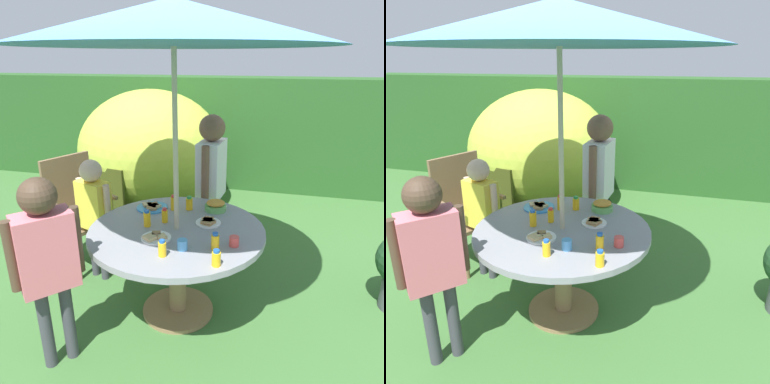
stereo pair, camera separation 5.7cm
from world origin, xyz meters
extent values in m
cube|color=#3D6B33|center=(0.00, 0.00, -0.01)|extent=(10.00, 10.00, 0.02)
cube|color=#285623|center=(0.00, 3.29, 0.82)|extent=(9.00, 0.70, 1.63)
cylinder|color=#93704C|center=(0.00, 0.00, 0.01)|extent=(0.56, 0.56, 0.03)
cylinder|color=#93704C|center=(0.00, 0.00, 0.34)|extent=(0.13, 0.13, 0.68)
cylinder|color=gray|center=(0.00, 0.00, 0.71)|extent=(1.30, 1.30, 0.04)
cylinder|color=#B7AD8C|center=(0.00, 0.00, 1.12)|extent=(0.04, 0.04, 2.25)
cone|color=#3F72B2|center=(0.00, 0.00, 2.11)|extent=(2.05, 2.05, 0.27)
cylinder|color=brown|center=(-0.99, 0.21, 0.21)|extent=(0.04, 0.04, 0.42)
cylinder|color=brown|center=(-0.79, 0.63, 0.21)|extent=(0.04, 0.04, 0.42)
cylinder|color=brown|center=(-1.36, 0.38, 0.21)|extent=(0.04, 0.04, 0.42)
cylinder|color=brown|center=(-1.16, 0.80, 0.21)|extent=(0.04, 0.04, 0.42)
cube|color=brown|center=(-1.07, 0.50, 0.44)|extent=(0.62, 0.65, 0.04)
cube|color=brown|center=(-1.26, 0.59, 0.75)|extent=(0.25, 0.47, 0.59)
cube|color=brown|center=(-1.17, 0.29, 0.66)|extent=(0.42, 0.22, 0.03)
cube|color=brown|center=(-0.97, 0.71, 0.66)|extent=(0.42, 0.22, 0.03)
ellipsoid|color=#B2C63F|center=(-0.94, 2.06, 0.77)|extent=(2.30, 2.27, 1.54)
cylinder|color=black|center=(-0.94, 2.06, 0.01)|extent=(2.35, 2.35, 0.01)
cube|color=#3E4516|center=(-1.19, 1.20, 0.42)|extent=(0.51, 0.17, 0.69)
cylinder|color=#3F3F47|center=(0.08, 1.00, 0.32)|extent=(0.09, 0.09, 0.64)
cylinder|color=#3F3F47|center=(0.07, 0.84, 0.32)|extent=(0.09, 0.09, 0.64)
cube|color=white|center=(0.07, 0.92, 0.91)|extent=(0.23, 0.39, 0.54)
cylinder|color=brown|center=(0.09, 1.13, 0.94)|extent=(0.07, 0.07, 0.49)
cylinder|color=brown|center=(0.06, 0.72, 0.94)|extent=(0.07, 0.07, 0.49)
sphere|color=brown|center=(0.07, 0.92, 1.31)|extent=(0.24, 0.24, 0.24)
cylinder|color=#3F3F47|center=(-0.89, 0.32, 0.25)|extent=(0.07, 0.07, 0.50)
cylinder|color=#3F3F47|center=(-0.77, 0.28, 0.25)|extent=(0.07, 0.07, 0.50)
cube|color=yellow|center=(-0.83, 0.30, 0.71)|extent=(0.33, 0.25, 0.42)
cylinder|color=#D8B293|center=(-0.99, 0.36, 0.73)|extent=(0.05, 0.05, 0.38)
cylinder|color=#D8B293|center=(-0.68, 0.24, 0.73)|extent=(0.05, 0.05, 0.38)
sphere|color=#D8B293|center=(-0.83, 0.30, 1.02)|extent=(0.19, 0.19, 0.19)
cylinder|color=#3F3F47|center=(-0.66, -0.73, 0.29)|extent=(0.08, 0.08, 0.58)
cylinder|color=#3F3F47|center=(-0.57, -0.62, 0.29)|extent=(0.08, 0.08, 0.58)
cube|color=#EA727F|center=(-0.61, -0.68, 0.82)|extent=(0.36, 0.37, 0.49)
cylinder|color=#4C3828|center=(-0.74, -0.81, 0.85)|extent=(0.06, 0.06, 0.44)
cylinder|color=#4C3828|center=(-0.49, -0.54, 0.85)|extent=(0.06, 0.06, 0.44)
sphere|color=#4C3828|center=(-0.61, -0.68, 1.18)|extent=(0.22, 0.22, 0.22)
cylinder|color=#66B259|center=(0.21, 0.41, 0.75)|extent=(0.18, 0.18, 0.05)
ellipsoid|color=gold|center=(0.21, 0.41, 0.79)|extent=(0.15, 0.15, 0.04)
cylinder|color=#338CD8|center=(-0.31, 0.32, 0.73)|extent=(0.26, 0.26, 0.01)
cube|color=tan|center=(-0.28, 0.32, 0.75)|extent=(0.11, 0.11, 0.02)
cube|color=#9E7547|center=(-0.31, 0.34, 0.75)|extent=(0.12, 0.12, 0.02)
cube|color=tan|center=(-0.35, 0.34, 0.75)|extent=(0.10, 0.10, 0.02)
cube|color=#9E7547|center=(-0.30, 0.27, 0.75)|extent=(0.10, 0.10, 0.02)
cylinder|color=white|center=(0.21, 0.14, 0.73)|extent=(0.19, 0.19, 0.01)
cube|color=tan|center=(0.22, 0.15, 0.75)|extent=(0.09, 0.09, 0.02)
cube|color=#9E7547|center=(0.20, 0.17, 0.75)|extent=(0.08, 0.08, 0.02)
cube|color=tan|center=(0.19, 0.15, 0.75)|extent=(0.08, 0.08, 0.02)
cube|color=#9E7547|center=(0.21, 0.12, 0.75)|extent=(0.11, 0.11, 0.02)
cylinder|color=white|center=(-0.09, -0.19, 0.73)|extent=(0.21, 0.21, 0.01)
cube|color=tan|center=(-0.06, -0.19, 0.75)|extent=(0.09, 0.09, 0.02)
cube|color=#9E7547|center=(-0.10, -0.16, 0.75)|extent=(0.08, 0.08, 0.02)
cube|color=tan|center=(-0.12, -0.22, 0.75)|extent=(0.11, 0.11, 0.02)
cylinder|color=yellow|center=(0.37, -0.43, 0.77)|extent=(0.06, 0.06, 0.09)
cylinder|color=blue|center=(0.37, -0.43, 0.83)|extent=(0.04, 0.04, 0.02)
cylinder|color=yellow|center=(-0.12, 0.09, 0.78)|extent=(0.05, 0.05, 0.10)
cylinder|color=red|center=(-0.12, 0.09, 0.83)|extent=(0.03, 0.03, 0.02)
cylinder|color=yellow|center=(-0.22, -0.01, 0.78)|extent=(0.05, 0.05, 0.11)
cylinder|color=blue|center=(-0.22, -0.01, 0.85)|extent=(0.04, 0.04, 0.02)
cylinder|color=yellow|center=(-0.12, 0.33, 0.78)|extent=(0.05, 0.05, 0.11)
cylinder|color=red|center=(-0.12, 0.33, 0.85)|extent=(0.03, 0.03, 0.02)
cylinder|color=yellow|center=(0.02, -0.40, 0.77)|extent=(0.05, 0.05, 0.09)
cylinder|color=blue|center=(0.02, -0.40, 0.83)|extent=(0.04, 0.04, 0.02)
cylinder|color=yellow|center=(0.00, 0.37, 0.78)|extent=(0.06, 0.06, 0.10)
cylinder|color=green|center=(0.00, 0.37, 0.83)|extent=(0.04, 0.04, 0.02)
cylinder|color=yellow|center=(0.33, -0.23, 0.78)|extent=(0.05, 0.05, 0.10)
cylinder|color=blue|center=(0.33, -0.23, 0.84)|extent=(0.04, 0.04, 0.02)
cylinder|color=#4C99D8|center=(0.12, -0.29, 0.76)|extent=(0.07, 0.07, 0.07)
cylinder|color=#E04C47|center=(0.44, -0.16, 0.76)|extent=(0.07, 0.07, 0.07)
camera|label=1|loc=(0.70, -2.33, 1.92)|focal=34.34mm
camera|label=2|loc=(0.75, -2.32, 1.92)|focal=34.34mm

